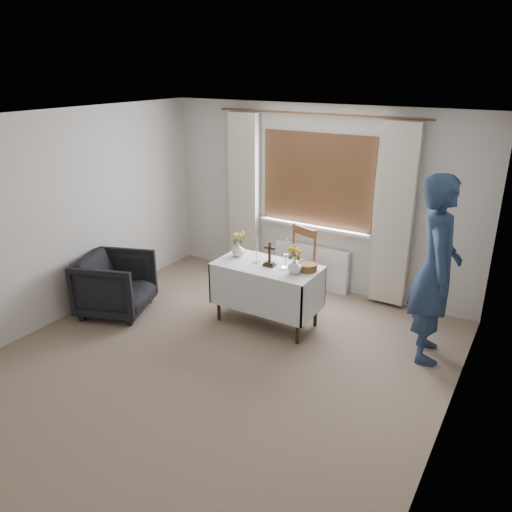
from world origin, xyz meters
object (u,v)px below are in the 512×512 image
Objects in this scene: wooden_cross at (270,254)px; altar_table at (267,294)px; flower_vase_left at (238,249)px; flower_vase_right at (294,266)px; person at (436,270)px; wooden_chair at (293,266)px; armchair at (116,284)px.

altar_table is at bearing 171.42° from wooden_cross.
flower_vase_right is at bearing -9.23° from flower_vase_left.
person is 11.89× the size of flower_vase_left.
flower_vase_left is at bearing -103.38° from wooden_chair.
altar_table is 0.73m from wooden_chair.
person reaches higher than wooden_cross.
altar_table is 0.61m from flower_vase_right.
flower_vase_right is (2.16, 0.67, 0.47)m from armchair.
wooden_chair is 0.95m from flower_vase_right.
wooden_chair is 3.34× the size of wooden_cross.
wooden_chair reaches higher than armchair.
flower_vase_left reaches higher than altar_table.
armchair is 1.62m from flower_vase_left.
flower_vase_left is 0.99× the size of flower_vase_right.
person reaches higher than flower_vase_left.
flower_vase_right is at bearing -93.35° from armchair.
armchair is (-1.75, -1.45, -0.12)m from wooden_chair.
flower_vase_right is at bearing -11.91° from wooden_cross.
wooden_cross is 0.50m from flower_vase_left.
armchair is at bearing -157.88° from altar_table.
flower_vase_left is (-0.49, 0.08, -0.06)m from wooden_cross.
wooden_chair is 0.84m from wooden_cross.
wooden_chair is 1.20× the size of armchair.
person is (1.83, 0.28, 0.62)m from altar_table.
wooden_cross is 1.77× the size of flower_vase_left.
wooden_chair is 2.27m from armchair.
wooden_chair is at bearing 92.22° from altar_table.
person reaches higher than altar_table.
wooden_chair reaches higher than flower_vase_left.
wooden_chair is at bearing 56.55° from flower_vase_left.
altar_table is 7.40× the size of flower_vase_left.
flower_vase_left is at bearing 78.71° from person.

